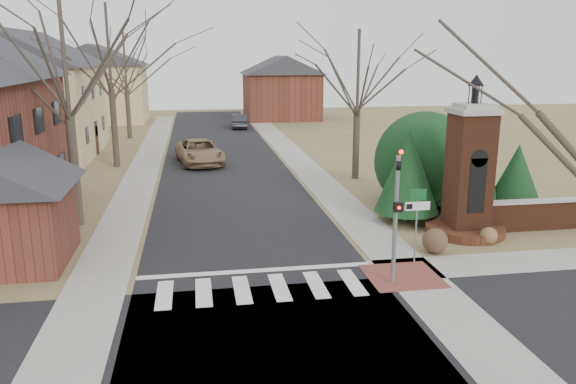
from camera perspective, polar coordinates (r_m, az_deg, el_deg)
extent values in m
plane|color=brown|center=(17.36, -2.45, -10.84)|extent=(120.00, 120.00, 0.00)
cube|color=black|center=(38.39, -6.54, 2.93)|extent=(8.00, 70.00, 0.01)
cube|color=black|center=(14.71, -0.95, -15.67)|extent=(120.00, 8.00, 0.01)
cube|color=silver|center=(18.08, -2.77, -9.76)|extent=(8.00, 2.20, 0.02)
cube|color=silver|center=(19.46, -3.30, -8.01)|extent=(8.00, 0.35, 0.02)
cube|color=gray|center=(38.99, 1.12, 3.20)|extent=(2.00, 60.00, 0.02)
cube|color=gray|center=(38.49, -14.30, 2.62)|extent=(2.00, 60.00, 0.02)
cube|color=brown|center=(19.35, 11.56, -8.39)|extent=(2.40, 2.40, 0.02)
cylinder|color=slate|center=(18.14, 10.85, -2.89)|extent=(0.14, 0.14, 4.20)
imported|color=black|center=(17.68, 11.14, 3.18)|extent=(0.15, 0.18, 0.90)
sphere|color=#FF0C05|center=(17.43, 11.44, 4.01)|extent=(0.14, 0.14, 0.14)
cube|color=black|center=(17.84, 11.13, -1.51)|extent=(0.28, 0.16, 0.30)
sphere|color=#FF0C05|center=(17.76, 11.23, -1.59)|extent=(0.11, 0.11, 0.11)
cylinder|color=slate|center=(20.08, 12.87, -3.73)|extent=(0.06, 0.06, 2.60)
cube|color=silver|center=(19.83, 13.02, -1.40)|extent=(0.90, 0.03, 0.30)
cube|color=black|center=(19.70, 12.23, -1.46)|extent=(0.22, 0.02, 0.18)
cube|color=#104B1F|center=(19.73, 13.08, -0.28)|extent=(0.60, 0.03, 0.40)
cylinder|color=#512917|center=(24.40, 17.49, -3.63)|extent=(3.20, 3.20, 0.36)
cube|color=#512917|center=(23.83, 17.90, 1.70)|extent=(1.50, 1.50, 5.00)
cube|color=black|center=(23.27, 18.64, 0.60)|extent=(0.70, 0.10, 2.20)
cube|color=gray|center=(23.45, 18.36, 7.80)|extent=(1.70, 1.70, 0.20)
cube|color=gray|center=(23.43, 18.40, 8.29)|extent=(1.30, 1.30, 0.20)
cylinder|color=black|center=(23.40, 18.48, 9.26)|extent=(0.20, 0.20, 0.60)
cone|color=black|center=(23.37, 18.59, 10.72)|extent=(0.64, 0.64, 0.45)
cube|color=#512917|center=(26.60, 26.25, -2.06)|extent=(7.50, 0.40, 1.20)
cube|color=gray|center=(26.45, 26.40, -0.71)|extent=(7.50, 0.50, 0.10)
cube|color=beige|center=(44.39, -24.86, 7.40)|extent=(9.00, 12.00, 6.40)
cube|color=brown|center=(22.01, -26.65, -3.06)|extent=(4.00, 4.00, 2.80)
cube|color=beige|center=(64.59, -18.77, 9.42)|extent=(10.00, 8.00, 6.00)
cube|color=beige|center=(63.38, -21.84, 12.71)|extent=(0.75, 0.75, 3.08)
cube|color=brown|center=(64.59, -0.70, 9.70)|extent=(8.00, 8.00, 5.00)
cube|color=brown|center=(62.53, -2.56, 12.66)|extent=(0.75, 0.75, 2.80)
cylinder|color=#473D33|center=(25.39, 11.86, -2.42)|extent=(0.20, 0.20, 0.50)
cone|color=black|center=(24.91, 12.09, 2.11)|extent=(2.80, 2.80, 3.60)
cylinder|color=#473D33|center=(27.78, 17.32, -1.36)|extent=(0.20, 0.20, 0.50)
cone|color=black|center=(27.28, 17.68, 3.41)|extent=(3.40, 3.40, 4.20)
cylinder|color=#473D33|center=(27.90, 21.91, -1.67)|extent=(0.20, 0.20, 0.50)
cone|color=black|center=(27.53, 22.22, 1.64)|extent=(2.40, 2.40, 2.80)
sphere|color=black|center=(27.83, 13.69, 3.46)|extent=(4.80, 4.80, 4.80)
cylinder|color=#473D33|center=(25.64, -20.86, 2.10)|extent=(0.40, 0.40, 4.83)
cylinder|color=#473D33|center=(38.29, -17.22, 6.19)|extent=(0.40, 0.40, 5.04)
cylinder|color=#473D33|center=(51.21, -15.92, 7.73)|extent=(0.40, 0.40, 4.41)
cylinder|color=#473D33|center=(33.41, 6.94, 4.93)|extent=(0.40, 0.40, 4.20)
imported|color=#8F734E|center=(38.34, -8.98, 4.06)|extent=(3.49, 6.14, 1.62)
imported|color=#2C2E32|center=(56.48, -4.96, 7.20)|extent=(1.75, 4.32, 1.39)
sphere|color=brown|center=(21.67, 14.70, -4.82)|extent=(0.95, 0.95, 0.95)
sphere|color=brown|center=(23.32, 19.72, -4.20)|extent=(0.68, 0.68, 0.68)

